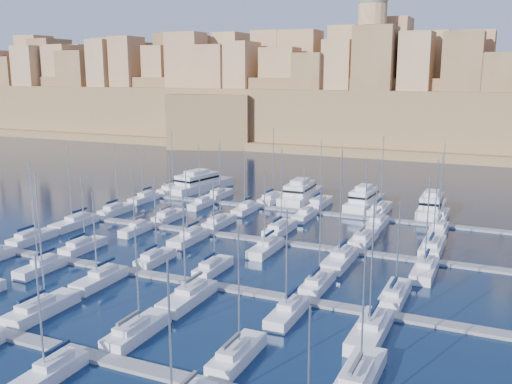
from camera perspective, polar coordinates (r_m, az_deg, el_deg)
The scene contains 50 objects.
ground at distance 87.67m, azimuth -1.05°, elevation -6.76°, with size 600.00×600.00×0.00m, color black.
pontoon_near at distance 61.04m, azimuth -15.35°, elevation -15.70°, with size 84.00×2.00×0.40m, color slate.
pontoon_mid_near at distance 77.57m, azimuth -4.88°, elevation -9.19°, with size 84.00×2.00×0.40m, color slate.
pontoon_mid_far at distance 96.31m, azimuth 1.50°, elevation -4.91°, with size 84.00×2.00×0.40m, color slate.
pontoon_far at distance 116.20m, azimuth 5.71°, elevation -2.03°, with size 84.00×2.00×0.40m, color slate.
sailboat_2 at distance 73.01m, azimuth -20.65°, elevation -10.84°, with size 2.98×9.92×17.11m.
sailboat_3 at distance 64.45m, azimuth -11.88°, elevation -13.45°, with size 2.79×9.32×12.52m.
sailboat_4 at distance 58.50m, azimuth -1.94°, elevation -15.93°, with size 2.64×8.80×14.07m.
sailboat_5 at distance 55.48m, azimuth 10.24°, elevation -17.78°, with size 3.07×10.22×13.38m.
sailboat_9 at distance 58.65m, azimuth -19.97°, elevation -16.64°, with size 2.45×8.18×12.71m.
sailboat_12 at distance 103.21m, azimuth -21.49°, elevation -4.29°, with size 2.73×9.11×14.09m.
sailboat_13 at distance 95.70m, azimuth -16.93°, elevation -5.22°, with size 2.61×8.72×12.91m.
sailboat_14 at distance 87.13m, azimuth -10.08°, elevation -6.56°, with size 2.39×7.98×13.81m.
sailboat_15 at distance 82.32m, azimuth -4.33°, elevation -7.52°, with size 2.45×8.18×13.31m.
sailboat_16 at distance 76.65m, azimuth 6.19°, elevation -9.05°, with size 2.56×8.53×13.30m.
sailboat_17 at distance 74.67m, azimuth 13.71°, elevation -9.92°, with size 2.73×9.09×12.91m.
sailboat_19 at distance 87.74m, azimuth -20.69°, elevation -7.03°, with size 2.49×8.29×14.43m.
sailboat_20 at distance 80.44m, azimuth -15.32°, elevation -8.39°, with size 2.72×9.08×13.19m.
sailboat_21 at distance 72.35m, azimuth -6.80°, elevation -10.35°, with size 3.02×10.08×14.17m.
sailboat_22 at distance 67.70m, azimuth 3.18°, elevation -11.91°, with size 2.57×8.56×13.45m.
sailboat_23 at distance 64.32m, azimuth 11.35°, elevation -13.44°, with size 3.13×10.45×15.72m.
sailboat_24 at distance 118.57m, azimuth -13.83°, elevation -1.76°, with size 2.64×8.80×14.48m.
sailboat_25 at distance 111.40m, azimuth -8.68°, elevation -2.43°, with size 2.66×8.86×12.83m.
sailboat_26 at distance 106.10m, azimuth -3.71°, elevation -3.03°, with size 2.70×9.00×15.16m.
sailboat_27 at distance 101.59m, azimuth 2.40°, elevation -3.69°, with size 2.97×9.88×15.44m.
sailboat_28 at distance 97.19m, azimuth 10.70°, elevation -4.62°, with size 2.93×9.78×14.54m.
sailboat_29 at distance 95.67m, azimuth 17.22°, elevation -5.22°, with size 3.12×10.40×14.98m.
sailboat_30 at distance 110.62m, azimuth -17.68°, elevation -2.95°, with size 3.08×10.25×15.76m.
sailboat_31 at distance 103.69m, azimuth -11.88°, elevation -3.65°, with size 2.29×7.63×11.74m.
sailboat_32 at distance 96.84m, azimuth -6.71°, elevation -4.56°, with size 2.84×9.46×12.91m.
sailboat_33 at distance 90.82m, azimuth 1.00°, elevation -5.60°, with size 2.74×9.14×13.24m.
sailboat_34 at distance 86.34m, azimuth 8.41°, elevation -6.64°, with size 3.13×10.44×17.59m.
sailboat_35 at distance 84.49m, azimuth 16.53°, elevation -7.46°, with size 2.88×9.61×14.36m.
sailboat_36 at distance 136.76m, azimuth -8.42°, elevation 0.26°, with size 2.79×9.30×14.84m.
sailboat_37 at distance 130.17m, azimuth -3.68°, elevation -0.24°, with size 2.65×8.83×13.30m.
sailboat_38 at distance 125.32m, azimuth 1.60°, elevation -0.68°, with size 2.98×9.94×16.54m.
sailboat_39 at distance 121.93m, azimuth 6.31°, elevation -1.10°, with size 3.14×10.45×14.60m.
sailboat_40 at distance 118.63m, azimuth 12.29°, elevation -1.67°, with size 3.08×10.28×15.89m.
sailboat_41 at distance 116.43m, azimuth 17.92°, elevation -2.25°, with size 2.79×9.30×15.02m.
sailboat_42 at distance 128.32m, azimuth -11.14°, elevation -0.62°, with size 2.57×8.57×13.09m.
sailboat_43 at distance 121.10m, azimuth -5.53°, elevation -1.19°, with size 2.34×7.81×13.54m.
sailboat_44 at distance 116.02m, azimuth -1.05°, elevation -1.72°, with size 2.55×8.49×12.80m.
sailboat_45 at distance 111.46m, azimuth 4.88°, elevation -2.33°, with size 2.48×8.27×12.78m.
sailboat_46 at distance 107.14m, azimuth 11.93°, elevation -3.13°, with size 2.89×9.63×13.29m.
sailboat_47 at distance 105.70m, azimuth 17.76°, elevation -3.65°, with size 2.76×9.21×14.72m.
motor_yacht_a at distance 138.82m, azimuth -5.76°, elevation 0.91°, with size 9.38×20.19×5.25m.
motor_yacht_b at distance 126.96m, azimuth 4.48°, elevation -0.10°, with size 5.74×17.61×5.25m.
motor_yacht_c at distance 121.85m, azimuth 10.77°, elevation -0.79°, with size 5.52×15.37×5.25m.
motor_yacht_d at distance 119.50m, azimuth 17.15°, elevation -1.36°, with size 4.85×15.12×5.25m.
fortified_city at distance 233.46m, azimuth 15.56°, elevation 8.20°, with size 460.00×108.95×59.52m.
Camera 1 is at (35.55, -75.07, 28.05)m, focal length 40.00 mm.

